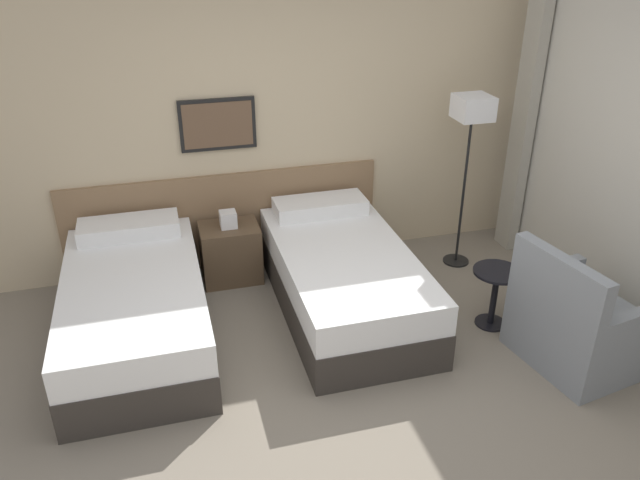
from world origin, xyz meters
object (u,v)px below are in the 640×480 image
Objects in this scene: bed_near_window at (344,278)px; nightstand at (231,252)px; side_table at (495,288)px; armchair at (577,326)px; floor_lamp at (472,121)px; bed_near_door at (135,308)px.

bed_near_window is 1.10m from nightstand.
bed_near_window is 1.19m from side_table.
side_table is at bearing 20.79° from armchair.
floor_lamp reaches higher than nightstand.
armchair reaches higher than side_table.
floor_lamp is at bearing 20.14° from bed_near_window.
side_table is 0.66m from armchair.
bed_near_window is at bearing 153.04° from side_table.
bed_near_door reaches higher than side_table.
armchair is (0.33, -0.56, -0.04)m from side_table.
nightstand is 0.71× the size of armchair.
bed_near_door is 1.10m from nightstand.
bed_near_window is 1.78m from armchair.
bed_near_window is 2.13× the size of armchair.
armchair reaches higher than nightstand.
bed_near_window is 1.24× the size of floor_lamp.
floor_lamp is at bearing -4.74° from armchair.
armchair is (2.22, -1.83, 0.03)m from nightstand.
nightstand is at bearing 40.65° from armchair.
armchair is at bearing -38.35° from bed_near_window.
armchair is at bearing -59.42° from side_table.
bed_near_window is 4.01× the size of side_table.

